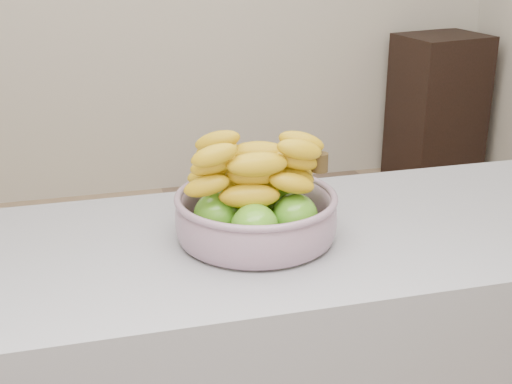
% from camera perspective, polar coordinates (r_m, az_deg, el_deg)
% --- Properties ---
extents(cabinet, '(0.55, 0.47, 0.87)m').
position_cam_1_polar(cabinet, '(4.43, 14.29, 6.53)').
color(cabinet, black).
rests_on(cabinet, ground).
extents(fruit_bowl, '(0.33, 0.33, 0.20)m').
position_cam_1_polar(fruit_bowl, '(1.43, -0.01, -1.27)').
color(fruit_bowl, '#95A3B3').
rests_on(fruit_bowl, counter).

